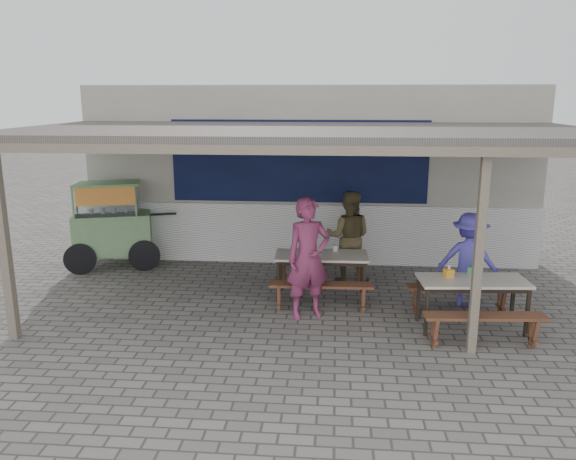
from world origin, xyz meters
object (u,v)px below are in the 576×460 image
(vendor_cart, at_px, (111,222))
(patron_street_side, at_px, (308,258))
(tissue_box, at_px, (449,273))
(condiment_bowl, at_px, (317,251))
(table_left, at_px, (321,259))
(table_right, at_px, (473,285))
(bench_left_wall, at_px, (321,267))
(condiment_jar, at_px, (335,248))
(donation_box, at_px, (474,270))
(bench_right_wall, at_px, (459,292))
(patron_wall_side, at_px, (349,237))
(bench_right_street, at_px, (484,322))
(patron_right_table, at_px, (469,260))
(bench_left_street, at_px, (321,290))

(vendor_cart, xyz_separation_m, patron_street_side, (3.95, -2.24, 0.01))
(tissue_box, bearing_deg, condiment_bowl, 149.93)
(table_left, relative_size, table_right, 0.98)
(bench_left_wall, distance_m, condiment_jar, 0.64)
(bench_left_wall, bearing_deg, tissue_box, -42.48)
(donation_box, bearing_deg, vendor_cart, 160.37)
(table_left, relative_size, bench_right_wall, 0.94)
(table_left, height_order, table_right, same)
(condiment_jar, bearing_deg, condiment_bowl, -155.63)
(bench_left_wall, bearing_deg, patron_wall_side, 29.13)
(patron_street_side, xyz_separation_m, condiment_jar, (0.40, 1.07, -0.12))
(table_right, height_order, condiment_bowl, condiment_bowl)
(table_left, height_order, bench_left_wall, table_left)
(table_right, bearing_deg, donation_box, 70.45)
(tissue_box, bearing_deg, vendor_cart, 157.95)
(table_right, distance_m, condiment_bowl, 2.57)
(donation_box, bearing_deg, condiment_bowl, 157.34)
(bench_left_wall, distance_m, table_right, 2.81)
(vendor_cart, height_order, condiment_bowl, vendor_cart)
(patron_street_side, height_order, tissue_box, patron_street_side)
(bench_right_wall, distance_m, condiment_bowl, 2.35)
(tissue_box, bearing_deg, patron_wall_side, 126.16)
(bench_right_street, distance_m, patron_right_table, 1.61)
(bench_right_wall, bearing_deg, vendor_cart, 158.86)
(bench_left_street, height_order, vendor_cart, vendor_cart)
(vendor_cart, distance_m, donation_box, 6.78)
(bench_left_wall, relative_size, vendor_cart, 0.82)
(bench_right_wall, distance_m, condiment_jar, 2.12)
(table_right, xyz_separation_m, condiment_jar, (-1.97, 1.34, 0.13))
(tissue_box, bearing_deg, table_right, -14.69)
(bench_left_wall, bearing_deg, bench_left_street, -90.00)
(table_right, xyz_separation_m, vendor_cart, (-6.32, 2.51, 0.24))
(table_left, relative_size, bench_right_street, 0.94)
(bench_left_wall, relative_size, patron_wall_side, 0.97)
(table_left, xyz_separation_m, bench_left_wall, (-0.02, 0.60, -0.33))
(table_left, relative_size, condiment_bowl, 7.40)
(table_left, distance_m, tissue_box, 2.13)
(patron_wall_side, height_order, donation_box, patron_wall_side)
(bench_left_street, height_order, condiment_bowl, condiment_bowl)
(bench_left_street, height_order, patron_street_side, patron_street_side)
(bench_right_street, height_order, donation_box, donation_box)
(bench_left_street, height_order, patron_wall_side, patron_wall_side)
(bench_left_wall, height_order, bench_right_street, same)
(bench_right_wall, xyz_separation_m, condiment_jar, (-1.92, 0.75, 0.46))
(bench_left_wall, height_order, condiment_bowl, condiment_bowl)
(bench_right_street, xyz_separation_m, patron_wall_side, (-1.77, 2.59, 0.49))
(patron_wall_side, xyz_separation_m, condiment_jar, (-0.24, -0.66, -0.03))
(bench_left_wall, relative_size, donation_box, 9.13)
(patron_right_table, bearing_deg, condiment_bowl, 14.81)
(patron_wall_side, bearing_deg, tissue_box, 132.80)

